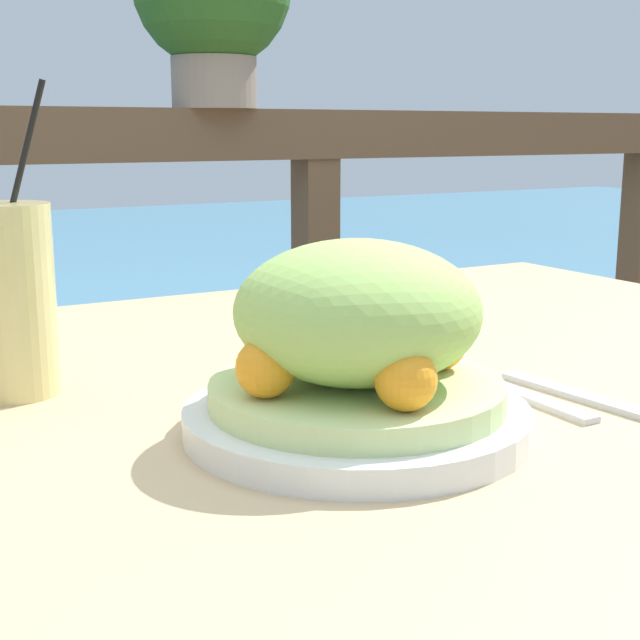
{
  "coord_description": "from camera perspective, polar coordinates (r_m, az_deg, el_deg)",
  "views": [
    {
      "loc": [
        -0.39,
        -0.64,
        0.96
      ],
      "look_at": [
        -0.04,
        -0.03,
        0.81
      ],
      "focal_mm": 50.0,
      "sensor_mm": 36.0,
      "label": 1
    }
  ],
  "objects": [
    {
      "name": "knife",
      "position": [
        0.73,
        17.05,
        -4.92
      ],
      "size": [
        0.03,
        0.18,
        0.0
      ],
      "color": "silver",
      "rests_on": "patio_table"
    },
    {
      "name": "salad_plate",
      "position": [
        0.62,
        2.36,
        -2.02
      ],
      "size": [
        0.24,
        0.24,
        0.14
      ],
      "color": "silver",
      "rests_on": "patio_table"
    },
    {
      "name": "drink_glass",
      "position": [
        0.75,
        -19.24,
        1.26
      ],
      "size": [
        0.07,
        0.08,
        0.25
      ],
      "color": "#DBCC7F",
      "rests_on": "patio_table"
    },
    {
      "name": "railing_fence",
      "position": [
        1.57,
        -14.97,
        2.75
      ],
      "size": [
        2.8,
        0.08,
        1.0
      ],
      "color": "brown",
      "rests_on": "ground_plane"
    },
    {
      "name": "patio_table",
      "position": [
        0.81,
        1.46,
        -10.0
      ],
      "size": [
        1.21,
        0.87,
        0.75
      ],
      "color": "tan",
      "rests_on": "ground_plane"
    },
    {
      "name": "fork",
      "position": [
        0.74,
        12.1,
        -4.43
      ],
      "size": [
        0.02,
        0.18,
        0.0
      ],
      "color": "silver",
      "rests_on": "patio_table"
    }
  ]
}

